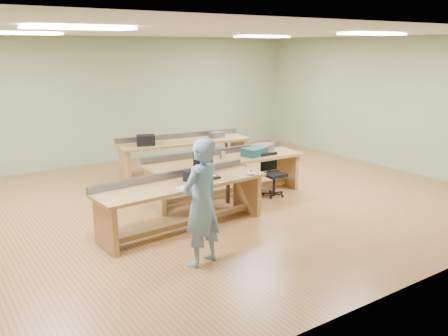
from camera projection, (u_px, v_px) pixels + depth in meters
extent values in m
plane|color=#9C643B|center=(202.00, 203.00, 8.62)|extent=(10.00, 10.00, 0.00)
plane|color=silver|center=(200.00, 32.00, 7.87)|extent=(10.00, 10.00, 0.00)
cube|color=gray|center=(116.00, 100.00, 11.46)|extent=(10.00, 0.04, 3.00)
cube|color=gray|center=(397.00, 169.00, 5.03)|extent=(10.00, 0.04, 3.00)
cube|color=gray|center=(386.00, 103.00, 10.95)|extent=(0.04, 8.00, 3.00)
cube|color=white|center=(79.00, 28.00, 5.33)|extent=(1.20, 0.50, 0.03)
cube|color=white|center=(22.00, 34.00, 7.74)|extent=(1.20, 0.50, 0.03)
cube|color=white|center=(372.00, 34.00, 8.03)|extent=(1.20, 0.50, 0.03)
cube|color=white|center=(262.00, 37.00, 10.44)|extent=(1.20, 0.50, 0.03)
cube|color=#A37345|center=(183.00, 184.00, 7.22)|extent=(2.82, 0.94, 0.05)
cube|color=#A37345|center=(106.00, 227.00, 6.55)|extent=(0.13, 0.64, 0.70)
cube|color=#A37345|center=(247.00, 192.00, 8.09)|extent=(0.13, 0.64, 0.70)
cube|color=#A37345|center=(184.00, 223.00, 7.38)|extent=(2.48, 0.28, 0.08)
cube|color=#52545A|center=(171.00, 175.00, 7.46)|extent=(2.77, 0.28, 0.11)
cube|color=#A37345|center=(226.00, 160.00, 8.80)|extent=(3.10, 0.95, 0.05)
cube|color=#A37345|center=(155.00, 191.00, 8.17)|extent=(0.11, 0.72, 0.70)
cube|color=#A37345|center=(286.00, 169.00, 9.62)|extent=(0.11, 0.72, 0.70)
cube|color=#A37345|center=(226.00, 192.00, 8.96)|extent=(2.77, 0.22, 0.08)
cube|color=#52545A|center=(216.00, 152.00, 9.09)|extent=(3.07, 0.21, 0.11)
cube|color=#A37345|center=(185.00, 142.00, 10.43)|extent=(2.99, 1.13, 0.05)
cube|color=#A37345|center=(125.00, 165.00, 9.92)|extent=(0.16, 0.68, 0.70)
cube|color=#A37345|center=(239.00, 152.00, 11.11)|extent=(0.16, 0.68, 0.70)
cube|color=#A37345|center=(185.00, 169.00, 10.58)|extent=(2.61, 0.42, 0.08)
cube|color=#52545A|center=(179.00, 136.00, 10.71)|extent=(2.91, 0.44, 0.11)
imported|color=slate|center=(201.00, 203.00, 6.02)|extent=(0.71, 0.57, 1.67)
cube|color=black|center=(207.00, 177.00, 7.47)|extent=(0.37, 0.32, 0.04)
cube|color=black|center=(203.00, 160.00, 7.53)|extent=(0.35, 0.05, 0.27)
cube|color=beige|center=(192.00, 186.00, 7.00)|extent=(0.51, 0.26, 0.03)
ellipsoid|color=white|center=(251.00, 173.00, 7.67)|extent=(0.18, 0.19, 0.06)
cube|color=black|center=(192.00, 176.00, 7.32)|extent=(0.27, 0.21, 0.16)
cylinder|color=black|center=(274.00, 186.00, 9.00)|extent=(0.05, 0.05, 0.40)
cube|color=black|center=(274.00, 175.00, 8.95)|extent=(0.40, 0.40, 0.05)
cube|color=black|center=(269.00, 162.00, 9.04)|extent=(0.36, 0.06, 0.34)
cylinder|color=black|center=(274.00, 194.00, 9.05)|extent=(0.45, 0.45, 0.05)
cube|color=#13383D|center=(254.00, 152.00, 9.01)|extent=(0.48, 0.39, 0.15)
cube|color=#3C3D3F|center=(262.00, 148.00, 9.38)|extent=(0.56, 0.47, 0.13)
imported|color=#3C3D3F|center=(222.00, 155.00, 8.85)|extent=(0.14, 0.14, 0.09)
cylinder|color=silver|center=(223.00, 155.00, 8.77)|extent=(0.08, 0.08, 0.13)
cube|color=black|center=(146.00, 140.00, 9.93)|extent=(0.45, 0.39, 0.21)
cube|color=#3C3D3F|center=(217.00, 135.00, 10.80)|extent=(0.32, 0.24, 0.12)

